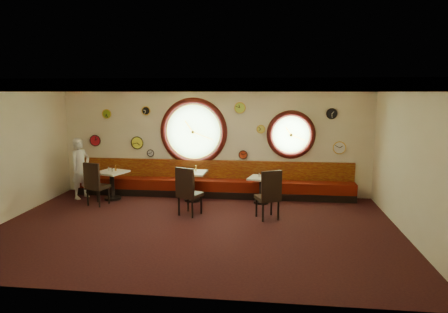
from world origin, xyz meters
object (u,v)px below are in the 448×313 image
(table_a, at_px, (112,182))
(condiment_b_salt, at_px, (189,170))
(condiment_b_pepper, at_px, (191,170))
(waiter, at_px, (81,168))
(chair_b, at_px, (187,188))
(chair_c, at_px, (269,191))
(condiment_c_salt, at_px, (259,175))
(condiment_c_pepper, at_px, (261,176))
(condiment_c_bottle, at_px, (266,174))
(table_b, at_px, (192,183))
(condiment_b_bottle, at_px, (196,168))
(chair_a, at_px, (95,181))
(condiment_a_pepper, at_px, (112,170))
(condiment_a_salt, at_px, (109,169))
(condiment_a_bottle, at_px, (116,168))
(table_c, at_px, (261,187))

(table_a, height_order, condiment_b_salt, condiment_b_salt)
(condiment_b_pepper, bearing_deg, waiter, 179.90)
(chair_b, bearing_deg, chair_c, 20.68)
(condiment_c_salt, distance_m, condiment_c_pepper, 0.09)
(condiment_c_bottle, bearing_deg, condiment_c_salt, -172.98)
(condiment_c_bottle, height_order, waiter, waiter)
(condiment_c_bottle, bearing_deg, condiment_b_pepper, -177.02)
(table_b, distance_m, chair_c, 2.56)
(condiment_b_salt, bearing_deg, condiment_b_bottle, 14.53)
(chair_a, height_order, condiment_b_salt, chair_a)
(chair_c, height_order, condiment_a_pepper, chair_c)
(chair_b, bearing_deg, condiment_a_salt, 175.96)
(condiment_b_pepper, xyz_separation_m, condiment_a_bottle, (-2.16, 0.03, 0.01))
(table_c, xyz_separation_m, condiment_c_bottle, (0.11, 0.06, 0.33))
(condiment_c_bottle, bearing_deg, chair_a, -169.75)
(table_a, bearing_deg, condiment_c_bottle, 2.13)
(table_a, xyz_separation_m, condiment_a_bottle, (0.09, 0.08, 0.37))
(chair_c, xyz_separation_m, condiment_b_bottle, (-2.04, 1.51, 0.21))
(condiment_c_bottle, bearing_deg, condiment_c_pepper, -142.36)
(table_a, distance_m, condiment_c_bottle, 4.29)
(table_c, bearing_deg, waiter, -179.50)
(table_c, distance_m, chair_c, 1.43)
(chair_b, xyz_separation_m, condiment_a_pepper, (-2.36, 1.16, 0.17))
(chair_a, bearing_deg, condiment_a_bottle, 84.73)
(condiment_c_bottle, bearing_deg, condiment_a_bottle, -178.92)
(table_c, bearing_deg, condiment_c_bottle, 27.82)
(condiment_b_pepper, relative_size, condiment_c_bottle, 0.80)
(condiment_c_salt, bearing_deg, table_b, -179.78)
(table_c, distance_m, condiment_c_bottle, 0.36)
(table_a, bearing_deg, condiment_b_salt, 4.57)
(chair_a, distance_m, waiter, 1.04)
(chair_b, xyz_separation_m, condiment_b_salt, (-0.25, 1.39, 0.18))
(condiment_c_pepper, height_order, condiment_a_bottle, condiment_a_bottle)
(condiment_b_pepper, bearing_deg, chair_a, -163.96)
(condiment_c_salt, distance_m, condiment_a_pepper, 4.06)
(chair_b, relative_size, chair_c, 1.00)
(chair_a, xyz_separation_m, chair_c, (4.59, -0.64, 0.02))
(condiment_b_salt, relative_size, condiment_b_bottle, 0.59)
(condiment_a_pepper, xyz_separation_m, condiment_c_bottle, (4.23, 0.22, -0.07))
(chair_a, relative_size, condiment_c_pepper, 7.33)
(condiment_b_salt, bearing_deg, waiter, -177.90)
(condiment_a_pepper, xyz_separation_m, condiment_b_bottle, (2.30, 0.28, 0.04))
(condiment_b_pepper, distance_m, condiment_c_pepper, 1.92)
(table_b, bearing_deg, chair_c, -33.80)
(condiment_b_salt, bearing_deg, chair_c, -33.27)
(table_b, height_order, condiment_b_pepper, condiment_b_pepper)
(chair_b, relative_size, condiment_a_pepper, 7.30)
(chair_b, bearing_deg, chair_a, -169.65)
(chair_c, bearing_deg, table_a, 139.42)
(condiment_a_salt, xyz_separation_m, condiment_a_bottle, (0.19, 0.04, 0.02))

